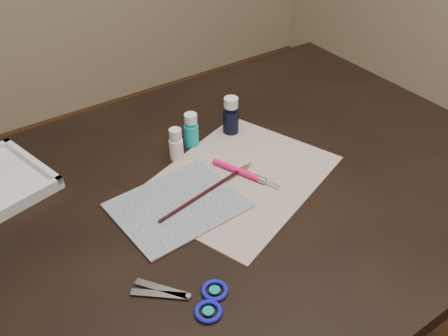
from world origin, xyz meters
TOP-DOWN VIEW (x-y plane):
  - table at (0.00, 0.00)m, footprint 1.30×0.90m
  - paper at (0.04, 0.01)m, footprint 0.47×0.41m
  - canvas at (-0.11, 0.00)m, footprint 0.25×0.20m
  - paint_bottle_white at (-0.03, 0.14)m, footprint 0.03×0.03m
  - paint_bottle_cyan at (0.03, 0.17)m, footprint 0.04×0.04m
  - paint_bottle_navy at (0.13, 0.16)m, footprint 0.04×0.04m
  - paintbrush at (-0.03, 0.00)m, footprint 0.26×0.06m
  - craft_knife at (0.06, -0.00)m, footprint 0.08×0.16m
  - scissors at (-0.22, -0.19)m, footprint 0.19×0.18m

SIDE VIEW (x-z plane):
  - table at x=0.00m, z-range 0.00..0.75m
  - paper at x=0.04m, z-range 0.75..0.75m
  - canvas at x=-0.11m, z-range 0.75..0.76m
  - scissors at x=-0.22m, z-range 0.75..0.76m
  - craft_knife at x=0.06m, z-range 0.75..0.77m
  - paintbrush at x=-0.03m, z-range 0.76..0.76m
  - paint_bottle_white at x=-0.03m, z-range 0.75..0.83m
  - paint_bottle_cyan at x=0.03m, z-range 0.75..0.83m
  - paint_bottle_navy at x=0.13m, z-range 0.75..0.84m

